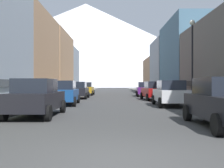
{
  "coord_description": "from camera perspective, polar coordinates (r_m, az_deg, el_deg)",
  "views": [
    {
      "loc": [
        -0.24,
        -5.36,
        1.54
      ],
      "look_at": [
        -0.08,
        41.16,
        1.54
      ],
      "focal_mm": 42.66,
      "sensor_mm": 36.0,
      "label": 1
    }
  ],
  "objects": [
    {
      "name": "potted_plant_0",
      "position": [
        18.02,
        -22.26,
        -3.12
      ],
      "size": [
        0.47,
        0.47,
        0.76
      ],
      "color": "gray",
      "rests_on": "sidewalk_left"
    },
    {
      "name": "sidewalk_right",
      "position": [
        40.91,
        8.93,
        -2.05
      ],
      "size": [
        2.5,
        100.0,
        0.15
      ],
      "primitive_type": "cube",
      "color": "gray",
      "rests_on": "ground"
    },
    {
      "name": "storefront_left_4",
      "position": [
        55.59,
        -11.76,
        2.77
      ],
      "size": [
        8.03,
        8.54,
        8.76
      ],
      "color": "#99A5B2",
      "rests_on": "ground"
    },
    {
      "name": "car_right_1",
      "position": [
        18.89,
        12.16,
        -1.94
      ],
      "size": [
        2.16,
        4.44,
        1.78
      ],
      "color": "silver",
      "rests_on": "ground"
    },
    {
      "name": "car_right_0",
      "position": [
        10.35,
        22.85,
        -3.54
      ],
      "size": [
        2.12,
        4.43,
        1.78
      ],
      "color": "black",
      "rests_on": "ground"
    },
    {
      "name": "car_left_0",
      "position": [
        13.04,
        -16.05,
        -2.81
      ],
      "size": [
        2.06,
        4.4,
        1.78
      ],
      "color": "black",
      "rests_on": "ground"
    },
    {
      "name": "pedestrian_0",
      "position": [
        18.98,
        -18.66,
        -1.73
      ],
      "size": [
        0.36,
        0.36,
        1.76
      ],
      "color": "#333338",
      "rests_on": "sidewalk_left"
    },
    {
      "name": "ground_plane",
      "position": [
        5.58,
        2.4,
        -16.0
      ],
      "size": [
        400.0,
        400.0,
        0.0
      ],
      "primitive_type": "plane",
      "color": "#3E3E3E"
    },
    {
      "name": "streetlamp_right",
      "position": [
        19.48,
        16.62,
        7.22
      ],
      "size": [
        0.36,
        0.36,
        5.86
      ],
      "color": "black",
      "rests_on": "sidewalk_right"
    },
    {
      "name": "car_left_1",
      "position": [
        19.88,
        -10.51,
        -1.84
      ],
      "size": [
        2.23,
        4.47,
        1.78
      ],
      "color": "#19478C",
      "rests_on": "ground"
    },
    {
      "name": "mountain_backdrop",
      "position": [
        269.55,
        -5.87,
        8.4
      ],
      "size": [
        309.18,
        309.18,
        81.82
      ],
      "primitive_type": "cone",
      "color": "white",
      "rests_on": "ground"
    },
    {
      "name": "car_left_3",
      "position": [
        36.68,
        -5.77,
        -1.0
      ],
      "size": [
        2.06,
        4.4,
        1.78
      ],
      "color": "#B28419",
      "rests_on": "ground"
    },
    {
      "name": "storefront_right_2",
      "position": [
        39.16,
        18.24,
        5.03
      ],
      "size": [
        9.5,
        12.58,
        10.28
      ],
      "color": "slate",
      "rests_on": "ground"
    },
    {
      "name": "storefront_left_3",
      "position": [
        45.04,
        -14.05,
        4.08
      ],
      "size": [
        7.29,
        12.85,
        9.82
      ],
      "color": "tan",
      "rests_on": "ground"
    },
    {
      "name": "car_right_2",
      "position": [
        25.91,
        8.78,
        -1.41
      ],
      "size": [
        2.25,
        4.48,
        1.78
      ],
      "color": "#9E1111",
      "rests_on": "ground"
    },
    {
      "name": "car_right_3",
      "position": [
        33.24,
        6.78,
        -1.1
      ],
      "size": [
        2.26,
        4.49,
        1.78
      ],
      "color": "#591E72",
      "rests_on": "ground"
    },
    {
      "name": "storefront_left_2",
      "position": [
        32.76,
        -20.32,
        5.54
      ],
      "size": [
        8.22,
        12.04,
        9.74
      ],
      "color": "tan",
      "rests_on": "ground"
    },
    {
      "name": "car_left_2",
      "position": [
        28.23,
        -7.44,
        -1.3
      ],
      "size": [
        2.1,
        4.42,
        1.78
      ],
      "color": "black",
      "rests_on": "ground"
    },
    {
      "name": "storefront_right_4",
      "position": [
        61.85,
        11.39,
        1.83
      ],
      "size": [
        9.66,
        11.53,
        7.31
      ],
      "color": "tan",
      "rests_on": "ground"
    },
    {
      "name": "sidewalk_left",
      "position": [
        40.83,
        -8.67,
        -2.05
      ],
      "size": [
        2.5,
        100.0,
        0.15
      ],
      "primitive_type": "cube",
      "color": "gray",
      "rests_on": "ground"
    },
    {
      "name": "storefront_right_3",
      "position": [
        50.81,
        13.63,
        3.48
      ],
      "size": [
        9.08,
        10.75,
        9.58
      ],
      "color": "#99A5B2",
      "rests_on": "ground"
    }
  ]
}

